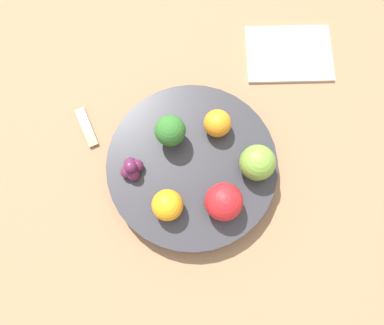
{
  "coord_description": "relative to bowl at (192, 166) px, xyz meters",
  "views": [
    {
      "loc": [
        -0.12,
        0.06,
        0.61
      ],
      "look_at": [
        0.0,
        0.0,
        0.06
      ],
      "focal_mm": 35.0,
      "sensor_mm": 36.0,
      "label": 1
    }
  ],
  "objects": [
    {
      "name": "ground_plane",
      "position": [
        0.0,
        0.0,
        -0.04
      ],
      "size": [
        6.0,
        6.0,
        0.0
      ],
      "primitive_type": "plane",
      "color": "gray"
    },
    {
      "name": "table_surface",
      "position": [
        0.0,
        0.0,
        -0.03
      ],
      "size": [
        1.2,
        1.2,
        0.02
      ],
      "color": "#936D4C",
      "rests_on": "ground_plane"
    },
    {
      "name": "bowl",
      "position": [
        0.0,
        0.0,
        0.0
      ],
      "size": [
        0.27,
        0.27,
        0.03
      ],
      "color": "#2D2D33",
      "rests_on": "table_surface"
    },
    {
      "name": "broccoli",
      "position": [
        0.05,
        0.01,
        0.05
      ],
      "size": [
        0.05,
        0.05,
        0.06
      ],
      "color": "#8CB76B",
      "rests_on": "bowl"
    },
    {
      "name": "apple_red",
      "position": [
        -0.08,
        -0.02,
        0.04
      ],
      "size": [
        0.06,
        0.06,
        0.06
      ],
      "color": "red",
      "rests_on": "bowl"
    },
    {
      "name": "apple_green",
      "position": [
        -0.04,
        -0.09,
        0.04
      ],
      "size": [
        0.05,
        0.05,
        0.05
      ],
      "color": "olive",
      "rests_on": "bowl"
    },
    {
      "name": "orange_front",
      "position": [
        -0.05,
        0.06,
        0.04
      ],
      "size": [
        0.05,
        0.05,
        0.05
      ],
      "color": "orange",
      "rests_on": "bowl"
    },
    {
      "name": "orange_back",
      "position": [
        0.04,
        -0.06,
        0.04
      ],
      "size": [
        0.04,
        0.04,
        0.04
      ],
      "color": "orange",
      "rests_on": "bowl"
    },
    {
      "name": "grape_cluster",
      "position": [
        0.03,
        0.09,
        0.03
      ],
      "size": [
        0.04,
        0.04,
        0.04
      ],
      "color": "#5B1E42",
      "rests_on": "bowl"
    },
    {
      "name": "napkin",
      "position": [
        0.12,
        -0.24,
        -0.01
      ],
      "size": [
        0.16,
        0.18,
        0.01
      ],
      "color": "white",
      "rests_on": "table_surface"
    },
    {
      "name": "spoon",
      "position": [
        0.14,
        0.13,
        -0.01
      ],
      "size": [
        0.07,
        0.02,
        0.01
      ],
      "color": "olive",
      "rests_on": "table_surface"
    }
  ]
}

